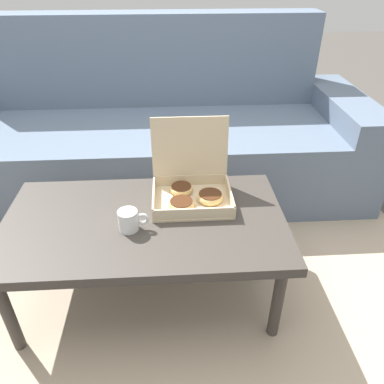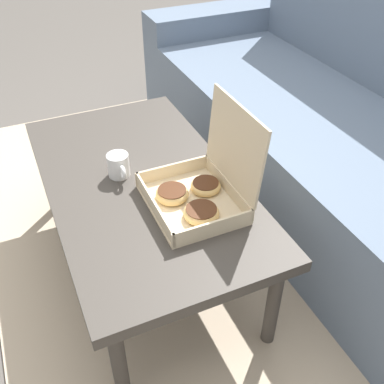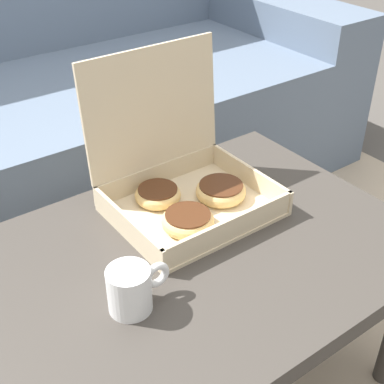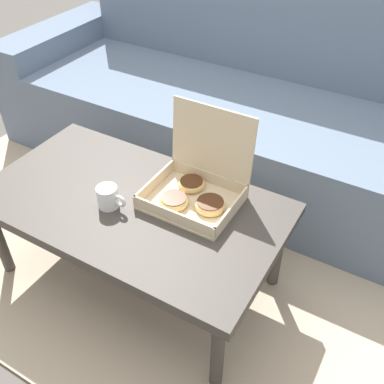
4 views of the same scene
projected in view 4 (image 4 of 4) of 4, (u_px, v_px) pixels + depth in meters
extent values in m
plane|color=#514C47|center=(153.00, 260.00, 1.96)|extent=(12.00, 12.00, 0.00)
cube|color=tan|center=(188.00, 219.00, 2.15)|extent=(2.68, 1.95, 0.01)
cube|color=slate|center=(228.00, 141.00, 2.27)|extent=(2.08, 0.69, 0.45)
cube|color=slate|center=(268.00, 59.00, 2.40)|extent=(2.08, 0.20, 0.99)
cube|color=slate|center=(67.00, 72.00, 2.75)|extent=(0.24, 0.89, 0.58)
cube|color=#3D3833|center=(131.00, 206.00, 1.64)|extent=(1.11, 0.62, 0.04)
cylinder|color=#3D3833|center=(217.00, 352.00, 1.41)|extent=(0.04, 0.04, 0.37)
cylinder|color=#3D3833|center=(82.00, 174.00, 2.13)|extent=(0.04, 0.04, 0.37)
cylinder|color=#3D3833|center=(277.00, 252.00, 1.74)|extent=(0.04, 0.04, 0.37)
cube|color=beige|center=(192.00, 202.00, 1.62)|extent=(0.32, 0.26, 0.01)
cube|color=beige|center=(173.00, 217.00, 1.51)|extent=(0.32, 0.01, 0.05)
cube|color=beige|center=(209.00, 177.00, 1.68)|extent=(0.32, 0.01, 0.05)
cube|color=beige|center=(155.00, 182.00, 1.66)|extent=(0.01, 0.26, 0.05)
cube|color=beige|center=(232.00, 211.00, 1.54)|extent=(0.01, 0.26, 0.05)
cube|color=beige|center=(212.00, 141.00, 1.59)|extent=(0.32, 0.03, 0.26)
torus|color=#E5BC75|center=(191.00, 184.00, 1.66)|extent=(0.10, 0.10, 0.03)
cylinder|color=#472614|center=(191.00, 182.00, 1.66)|extent=(0.09, 0.09, 0.01)
torus|color=#E5BC75|center=(210.00, 205.00, 1.57)|extent=(0.11, 0.11, 0.03)
cylinder|color=#472614|center=(210.00, 203.00, 1.57)|extent=(0.09, 0.09, 0.01)
torus|color=#E5BC75|center=(174.00, 201.00, 1.59)|extent=(0.11, 0.11, 0.03)
cylinder|color=#472614|center=(174.00, 199.00, 1.58)|extent=(0.09, 0.09, 0.01)
cylinder|color=white|center=(108.00, 197.00, 1.58)|extent=(0.07, 0.07, 0.08)
torus|color=white|center=(119.00, 201.00, 1.56)|extent=(0.05, 0.01, 0.05)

